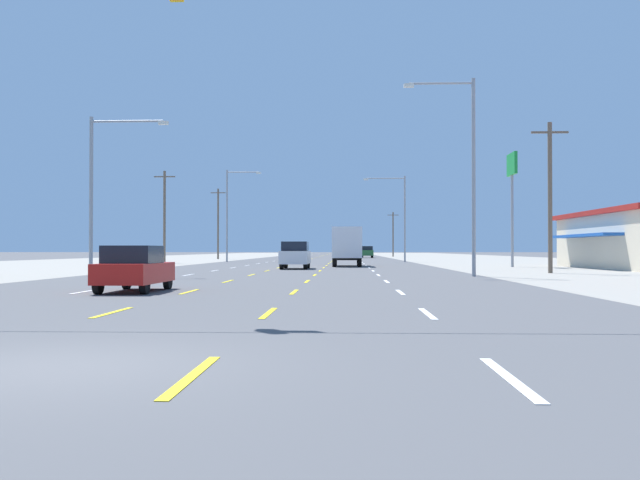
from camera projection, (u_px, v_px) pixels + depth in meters
The scene contains 19 objects.
ground_plane at pixel (314, 263), 74.14m from camera, with size 572.00×572.00×0.00m, color #4C4C4F.
lot_apron_left at pixel (89, 262), 75.08m from camera, with size 28.00×440.00×0.01m, color gray.
lot_apron_right at pixel (545, 263), 73.21m from camera, with size 28.00×440.00×0.01m, color gray.
lane_markings at pixel (325, 258), 112.61m from camera, with size 10.64×227.60×0.01m.
signal_span_wire at pixel (187, 77), 15.05m from camera, with size 26.86×0.52×9.15m.
hatchback_inner_left_nearest at pixel (134, 268), 22.85m from camera, with size 1.72×3.90×1.54m.
suv_center_turn_near at pixel (295, 255), 49.81m from camera, with size 1.98×4.90×1.98m.
box_truck_inner_right_mid at pixel (347, 244), 57.44m from camera, with size 2.40×7.20×3.23m.
sedan_inner_left_midfar at pixel (301, 254), 109.95m from camera, with size 1.80×4.50×1.46m.
suv_far_right_far at pixel (367, 252), 116.12m from camera, with size 1.98×4.90×1.98m.
pole_sign_right_row_1 at pixel (512, 178), 55.26m from camera, with size 0.24×2.66×9.20m.
streetlight_left_row_0 at pixel (100, 182), 36.53m from camera, with size 4.25×0.26×8.52m.
streetlight_right_row_0 at pixel (467, 163), 35.81m from camera, with size 3.73×0.26×10.40m.
streetlight_left_row_1 at pixel (230, 209), 78.29m from camera, with size 4.00×0.26×10.53m.
streetlight_right_row_1 at pixel (400, 212), 77.56m from camera, with size 4.79×0.26×9.75m.
utility_pole_right_row_0 at pixel (550, 194), 40.78m from camera, with size 2.20×0.26×9.01m.
utility_pole_left_row_1 at pixel (164, 215), 70.58m from camera, with size 2.20×0.26×9.54m.
utility_pole_left_row_2 at pixel (218, 223), 100.86m from camera, with size 2.20×0.26×10.39m.
utility_pole_right_row_3 at pixel (393, 233), 136.16m from camera, with size 2.20×0.26×8.87m.
Camera 1 is at (3.46, -8.09, 1.41)m, focal length 38.43 mm.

